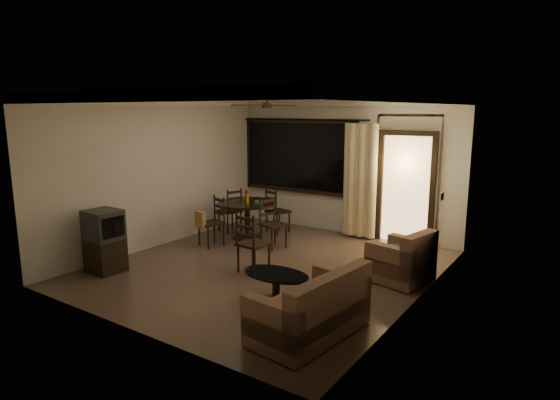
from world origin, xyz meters
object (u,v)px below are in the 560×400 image
Objects in this scene: dining_chair_south at (211,230)px; sofa at (313,311)px; dining_table at (247,210)px; coffee_table at (276,283)px; dining_chair_east at (273,233)px; dining_chair_north at (278,219)px; side_chair at (253,254)px; tv_cabinet at (105,241)px; armchair at (403,261)px; dining_chair_west at (230,218)px.

dining_chair_south is 4.04m from sofa.
dining_table is 3.32m from coffee_table.
dining_table reaches higher than dining_chair_east.
side_chair reaches higher than dining_chair_north.
side_chair is (-1.01, 0.81, 0.01)m from coffee_table.
dining_chair_east is 3.01m from tv_cabinet.
sofa is at bearing -14.11° from dining_chair_south.
dining_chair_south is 1.00× the size of dining_chair_north.
armchair is 2.34m from side_chair.
dining_table is 0.78× the size of sofa.
tv_cabinet is at bearing -139.81° from armchair.
dining_chair_north is at bearing 46.76° from dining_chair_east.
dining_chair_west is 1.54m from dining_chair_east.
dining_chair_west is at bearing -179.97° from armchair.
dining_chair_south is 0.62× the size of sofa.
tv_cabinet is at bearing -170.41° from coffee_table.
armchair is at bearing -10.21° from dining_table.
sofa is (3.47, -2.08, 0.01)m from dining_chair_south.
dining_table is at bearing 86.72° from dining_chair_west.
sofa is 1.65× the size of armchair.
dining_chair_south is 2.09m from tv_cabinet.
dining_chair_east is at bearing 62.61° from tv_cabinet.
dining_chair_north is (0.23, 0.75, -0.31)m from dining_table.
armchair is (4.14, -0.87, 0.04)m from dining_chair_west.
dining_chair_south is (-0.25, -0.82, -0.29)m from dining_table.
tv_cabinet is 3.90m from sofa.
sofa is 1.59× the size of coffee_table.
dining_table is 1.19× the size of tv_cabinet.
coffee_table is (3.00, 0.51, -0.23)m from tv_cabinet.
dining_chair_north is 3.53m from armchair.
coffee_table is at bearing -13.97° from dining_chair_south.
armchair is at bearing 56.37° from coffee_table.
sofa is 2.34m from side_chair.
dining_chair_west is 4.23m from armchair.
dining_chair_east reaches higher than armchair.
dining_chair_east is 1.20m from dining_chair_south.
coffee_table is at bearing 155.31° from sofa.
dining_table is 0.91m from dining_chair_south.
coffee_table is at bearing 145.54° from side_chair.
coffee_table is (-1.15, -1.73, -0.04)m from armchair.
dining_chair_east reaches higher than coffee_table.
dining_chair_north is 0.98× the size of coffee_table.
dining_chair_north is 3.75m from coffee_table.
tv_cabinet is at bearing -173.92° from sofa.
sofa is (3.88, -3.14, 0.03)m from dining_chair_west.
tv_cabinet is 0.66× the size of sofa.
tv_cabinet is 4.71m from armchair.
sofa is (2.42, -2.66, 0.03)m from dining_chair_east.
dining_chair_east is 0.96× the size of side_chair.
dining_table is at bearing 89.90° from dining_chair_south.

